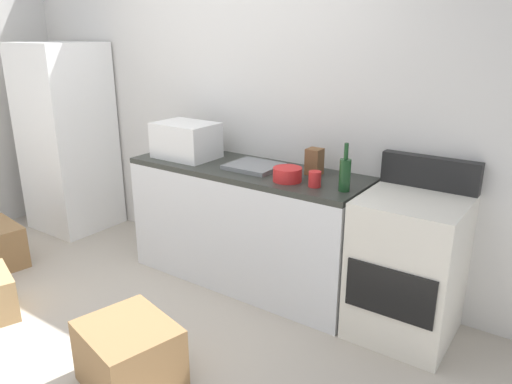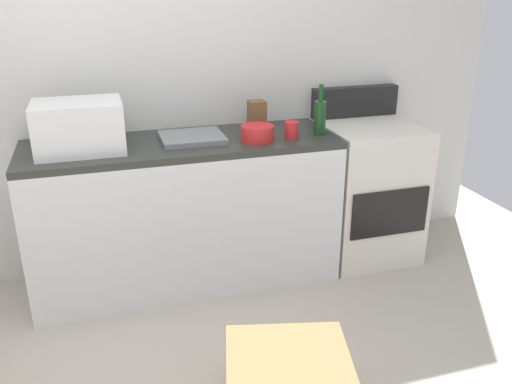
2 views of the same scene
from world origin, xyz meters
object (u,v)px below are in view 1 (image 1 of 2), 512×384
(refrigerator, at_px, (68,138))
(microwave, at_px, (186,140))
(stove_oven, at_px, (408,265))
(wine_bottle, at_px, (345,174))
(coffee_mug, at_px, (315,179))
(knife_block, at_px, (314,162))
(mixing_bowl, at_px, (287,174))
(cardboard_box_medium, at_px, (129,355))

(refrigerator, bearing_deg, microwave, 0.71)
(stove_oven, relative_size, microwave, 2.39)
(wine_bottle, bearing_deg, stove_oven, 14.28)
(microwave, height_order, wine_bottle, wine_bottle)
(microwave, distance_m, wine_bottle, 1.36)
(wine_bottle, xyz_separation_m, coffee_mug, (-0.19, -0.03, -0.06))
(coffee_mug, bearing_deg, knife_block, 119.26)
(mixing_bowl, bearing_deg, stove_oven, 8.87)
(wine_bottle, xyz_separation_m, cardboard_box_medium, (-0.63, -1.23, -0.83))
(refrigerator, height_order, wine_bottle, refrigerator)
(coffee_mug, bearing_deg, mixing_bowl, 177.88)
(wine_bottle, relative_size, cardboard_box_medium, 0.60)
(refrigerator, height_order, mixing_bowl, refrigerator)
(mixing_bowl, xyz_separation_m, cardboard_box_medium, (-0.24, -1.21, -0.76))
(stove_oven, bearing_deg, knife_block, 171.41)
(microwave, bearing_deg, wine_bottle, -2.82)
(stove_oven, distance_m, knife_block, 0.91)
(wine_bottle, bearing_deg, mixing_bowl, -176.89)
(refrigerator, distance_m, mixing_bowl, 2.47)
(coffee_mug, bearing_deg, stove_oven, 12.54)
(stove_oven, bearing_deg, coffee_mug, -167.46)
(stove_oven, bearing_deg, microwave, -178.82)
(stove_oven, height_order, cardboard_box_medium, stove_oven)
(stove_oven, height_order, knife_block, stove_oven)
(microwave, bearing_deg, stove_oven, 1.18)
(stove_oven, distance_m, cardboard_box_medium, 1.71)
(microwave, relative_size, wine_bottle, 1.53)
(stove_oven, relative_size, mixing_bowl, 5.79)
(wine_bottle, relative_size, knife_block, 1.67)
(coffee_mug, distance_m, cardboard_box_medium, 1.49)
(stove_oven, bearing_deg, cardboard_box_medium, -128.04)
(refrigerator, bearing_deg, wine_bottle, -0.97)
(refrigerator, relative_size, wine_bottle, 5.80)
(coffee_mug, bearing_deg, cardboard_box_medium, -110.36)
(knife_block, bearing_deg, coffee_mug, -60.74)
(stove_oven, relative_size, cardboard_box_medium, 2.21)
(wine_bottle, relative_size, coffee_mug, 3.00)
(microwave, xyz_separation_m, cardboard_box_medium, (0.73, -1.29, -0.85))
(wine_bottle, xyz_separation_m, knife_block, (-0.33, 0.21, -0.02))
(wine_bottle, bearing_deg, coffee_mug, -171.27)
(microwave, xyz_separation_m, mixing_bowl, (0.97, -0.09, -0.09))
(stove_oven, xyz_separation_m, knife_block, (-0.73, 0.11, 0.52))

